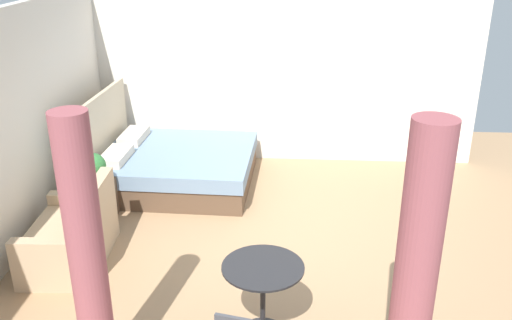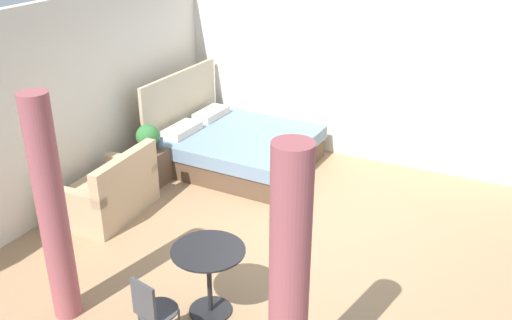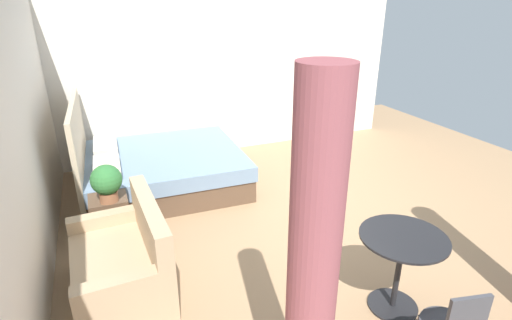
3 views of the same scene
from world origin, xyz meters
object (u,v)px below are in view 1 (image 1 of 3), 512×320
at_px(nightstand, 98,200).
at_px(balcony_table, 263,287).
at_px(vase, 102,173).
at_px(bed, 172,165).
at_px(potted_plant, 93,168).
at_px(couch, 73,237).

xyz_separation_m(nightstand, balcony_table, (-2.14, -2.24, 0.26)).
bearing_deg(vase, bed, -35.02).
height_order(vase, balcony_table, balcony_table).
xyz_separation_m(bed, potted_plant, (-1.21, 0.72, 0.45)).
height_order(bed, couch, bed).
relative_size(bed, balcony_table, 3.02).
xyz_separation_m(potted_plant, vase, (0.22, -0.03, -0.16)).
bearing_deg(nightstand, potted_plant, -170.38).
distance_m(couch, vase, 1.18).
relative_size(bed, potted_plant, 5.32).
bearing_deg(balcony_table, potted_plant, 47.53).
bearing_deg(potted_plant, balcony_table, -132.47).
height_order(nightstand, potted_plant, potted_plant).
relative_size(potted_plant, vase, 2.91).
relative_size(couch, nightstand, 2.48).
bearing_deg(balcony_table, nightstand, 46.37).
bearing_deg(potted_plant, couch, -177.43).
distance_m(bed, nightstand, 1.33).
xyz_separation_m(couch, nightstand, (1.03, 0.06, -0.05)).
distance_m(bed, couch, 2.24).
bearing_deg(nightstand, couch, -176.74).
xyz_separation_m(nightstand, potted_plant, (-0.10, -0.02, 0.49)).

